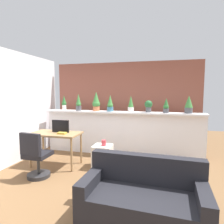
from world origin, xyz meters
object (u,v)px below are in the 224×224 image
Objects in this scene: potted_plant_5 at (148,106)px; tv_monitor at (60,126)px; potted_plant_1 at (79,103)px; office_chair at (36,159)px; vase_on_shelf at (104,143)px; desk at (56,136)px; potted_plant_7 at (189,104)px; side_cube_shelf at (102,157)px; couch at (143,200)px; potted_plant_0 at (64,103)px; potted_plant_2 at (96,102)px; book_on_desk at (62,133)px; potted_plant_3 at (110,104)px; potted_plant_6 at (166,106)px; potted_plant_4 at (131,104)px.

potted_plant_5 is 0.73× the size of tv_monitor.
potted_plant_1 is 0.51× the size of office_chair.
office_chair is at bearing -144.83° from vase_on_shelf.
desk is 8.51× the size of vase_on_shelf.
side_cube_shelf is (-1.86, -0.95, -1.12)m from potted_plant_7.
couch is (2.09, -1.45, -0.38)m from desk.
desk is (0.34, -1.07, -0.69)m from potted_plant_0.
couch is at bearing -19.59° from office_chair.
potted_plant_0 is at bearing 179.64° from potted_plant_2.
tv_monitor is (-1.90, -0.98, -0.43)m from potted_plant_5.
book_on_desk is (-0.90, -0.17, 0.20)m from vase_on_shelf.
potted_plant_1 is 0.88m from potted_plant_3.
potted_plant_2 is 2.74× the size of book_on_desk.
potted_plant_0 reaches higher than office_chair.
potted_plant_3 is 2.92m from couch.
potted_plant_1 is 1.23m from desk.
side_cube_shelf is (-0.91, -0.95, -1.07)m from potted_plant_5.
potted_plant_6 reaches higher than book_on_desk.
couch is (0.99, -1.54, -0.28)m from vase_on_shelf.
potted_plant_4 is at bearing 102.42° from couch.
potted_plant_4 is at bearing 3.95° from potted_plant_3.
potted_plant_2 is at bearing 120.62° from couch.
vase_on_shelf is at bearing -62.76° from potted_plant_2.
potted_plant_6 is 0.52m from potted_plant_7.
potted_plant_1 reaches higher than vase_on_shelf.
potted_plant_7 is 3.01m from book_on_desk.
office_chair is at bearing -143.40° from side_cube_shelf.
potted_plant_2 is at bearing 70.42° from office_chair.
desk is at bearing -160.06° from potted_plant_7.
office_chair is (-0.10, -0.78, -0.50)m from tv_monitor.
potted_plant_0 is at bearing 134.01° from couch.
tv_monitor is at bearing 45.23° from desk.
desk is at bearing -175.02° from vase_on_shelf.
vase_on_shelf is 0.94m from book_on_desk.
potted_plant_4 is 2.55m from office_chair.
potted_plant_2 reaches higher than vase_on_shelf.
potted_plant_5 is 0.27× the size of desk.
potted_plant_3 is at bearing 59.75° from office_chair.
potted_plant_6 reaches higher than office_chair.
potted_plant_1 is 2.81m from potted_plant_7.
desk is (-2.92, -1.06, -0.71)m from potted_plant_7.
book_on_desk is (0.20, -0.08, 0.10)m from desk.
vase_on_shelf is at bearing -152.10° from potted_plant_7.
potted_plant_3 is at bearing 178.99° from potted_plant_6.
office_chair reaches higher than desk.
vase_on_shelf is at bearing 122.63° from couch.
vase_on_shelf is at bearing -43.07° from potted_plant_1.
desk is 0.69× the size of couch.
tv_monitor is 0.23m from book_on_desk.
vase_on_shelf is at bearing 4.98° from desk.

